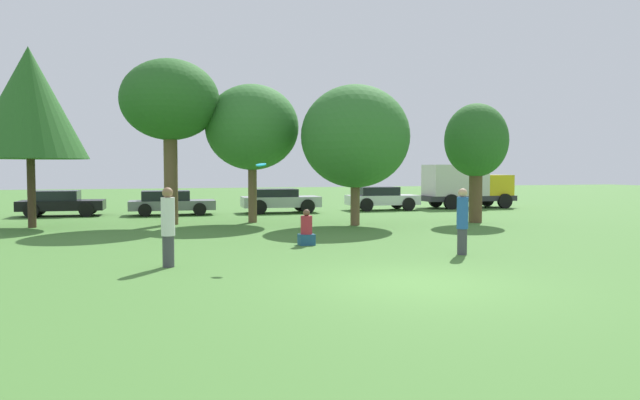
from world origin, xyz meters
name	(u,v)px	position (x,y,z in m)	size (l,w,h in m)	color
ground_plane	(412,283)	(0.00, 0.00, 0.00)	(120.00, 120.00, 0.00)	#477A33
person_thrower	(168,226)	(-4.51, 3.33, 0.94)	(0.31, 0.31, 1.82)	#3F3F47
person_catcher	(462,221)	(2.94, 3.16, 0.90)	(0.30, 0.30, 1.73)	#3F3F47
frisbee	(261,165)	(-2.33, 3.41, 2.34)	(0.26, 0.25, 0.10)	#19B2D8
bystander_sitting	(306,231)	(-0.45, 6.20, 0.43)	(0.46, 0.38, 1.06)	navy
tree_0	(29,103)	(-9.13, 14.22, 4.73)	(4.23, 4.23, 6.86)	#473323
tree_1	(170,101)	(-3.97, 14.00, 4.93)	(3.92, 3.92, 6.61)	brown
tree_2	(252,128)	(-0.67, 13.99, 3.95)	(3.87, 3.87, 5.75)	brown
tree_3	(355,137)	(3.02, 11.59, 3.52)	(4.31, 4.31, 5.56)	brown
tree_4	(476,142)	(8.28, 11.34, 3.36)	(2.63, 2.63, 4.96)	brown
parked_car_black	(60,203)	(-8.85, 19.94, 0.65)	(3.87, 2.06, 1.21)	black
parked_car_grey	(170,202)	(-3.79, 19.14, 0.62)	(4.12, 1.98, 1.18)	slate
parked_car_silver	(279,200)	(1.60, 19.03, 0.66)	(3.99, 2.03, 1.22)	#B2B2B7
parked_car_white	(381,198)	(7.34, 19.38, 0.68)	(3.89, 1.97, 1.27)	silver
delivery_truck_yellow	(465,185)	(12.68, 19.74, 1.33)	(5.41, 2.35, 2.48)	#2D2D33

